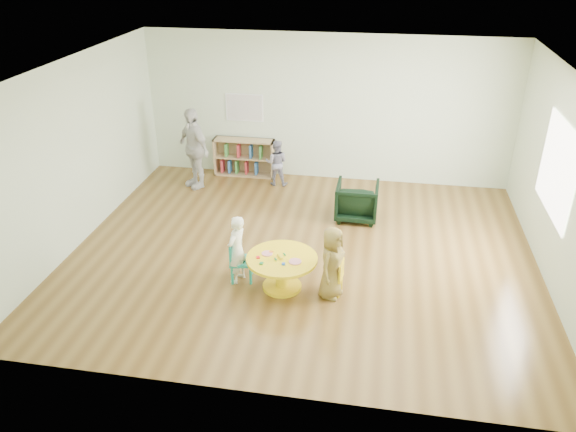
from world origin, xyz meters
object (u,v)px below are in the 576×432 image
object	(u,v)px
child_right	(332,263)
activity_table	(282,267)
adult_caretaker	(194,148)
toddler	(276,163)
child_left	(237,250)
kid_chair_left	(238,260)
armchair	(357,201)
bookshelf	(244,157)
kid_chair_right	(335,276)

from	to	relation	value
child_right	activity_table	bearing A→B (deg)	103.87
adult_caretaker	toddler	bearing A→B (deg)	52.22
activity_table	child_right	xyz separation A→B (m)	(0.68, -0.06, 0.18)
child_left	kid_chair_left	bearing A→B (deg)	-172.82
armchair	adult_caretaker	xyz separation A→B (m)	(-3.14, 0.84, 0.44)
child_left	adult_caretaker	bearing A→B (deg)	-134.61
bookshelf	child_left	xyz separation A→B (m)	(0.83, -3.78, 0.14)
bookshelf	activity_table	bearing A→B (deg)	-68.99
armchair	child_left	bearing A→B (deg)	56.21
child_left	child_right	bearing A→B (deg)	101.71
kid_chair_left	child_right	size ratio (longest dim) A/B	0.58
activity_table	toddler	bearing A→B (deg)	102.10
child_right	toddler	world-z (taller)	child_right
activity_table	kid_chair_left	size ratio (longest dim) A/B	1.63
bookshelf	adult_caretaker	bearing A→B (deg)	-137.45
bookshelf	child_left	bearing A→B (deg)	-77.57
bookshelf	child_left	size ratio (longest dim) A/B	1.19
kid_chair_right	child_left	xyz separation A→B (m)	(-1.38, 0.06, 0.24)
activity_table	toddler	distance (m)	3.55
activity_table	toddler	world-z (taller)	toddler
activity_table	armchair	size ratio (longest dim) A/B	1.36
kid_chair_right	kid_chair_left	bearing A→B (deg)	91.68
child_left	toddler	distance (m)	3.40
kid_chair_left	bookshelf	world-z (taller)	bookshelf
child_right	toddler	size ratio (longest dim) A/B	1.14
kid_chair_left	child_right	xyz separation A→B (m)	(1.32, -0.17, 0.19)
child_left	toddler	size ratio (longest dim) A/B	1.12
bookshelf	armchair	xyz separation A→B (m)	(2.36, -1.56, -0.04)
bookshelf	adult_caretaker	distance (m)	1.14
kid_chair_left	child_left	bearing A→B (deg)	-20.99
toddler	kid_chair_right	bearing A→B (deg)	111.30
child_left	toddler	bearing A→B (deg)	-160.79
kid_chair_left	armchair	bearing A→B (deg)	134.70
child_left	adult_caretaker	size ratio (longest dim) A/B	0.65
kid_chair_left	child_left	xyz separation A→B (m)	(-0.01, -0.03, 0.18)
kid_chair_right	child_right	distance (m)	0.26
kid_chair_left	kid_chair_right	world-z (taller)	kid_chair_left
bookshelf	child_right	world-z (taller)	child_right
toddler	kid_chair_left	bearing A→B (deg)	89.98
kid_chair_right	armchair	size ratio (longest dim) A/B	0.69
kid_chair_right	child_right	bearing A→B (deg)	150.25
activity_table	bookshelf	bearing A→B (deg)	111.01
child_left	kid_chair_right	bearing A→B (deg)	104.90
bookshelf	child_right	xyz separation A→B (m)	(2.16, -3.92, 0.15)
kid_chair_right	child_left	distance (m)	1.40
child_right	bookshelf	bearing A→B (deg)	48.11
kid_chair_right	toddler	world-z (taller)	toddler
kid_chair_left	adult_caretaker	bearing A→B (deg)	-162.42
kid_chair_left	toddler	bearing A→B (deg)	171.17
bookshelf	toddler	world-z (taller)	toddler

